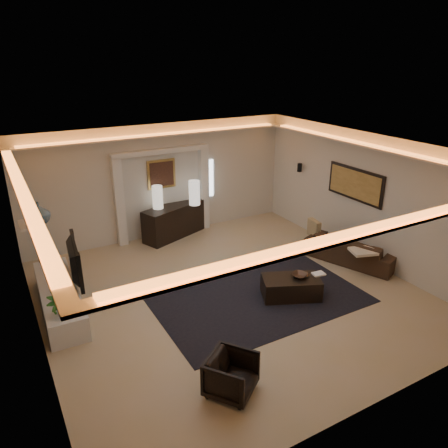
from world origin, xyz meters
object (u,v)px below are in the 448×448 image
sofa (351,249)px  coffee_table (291,287)px  console (174,222)px  armchair (231,375)px

sofa → coffee_table: bearing=83.7°
console → armchair: bearing=-126.4°
console → sofa: bearing=-69.8°
sofa → armchair: (-4.48, -2.23, -0.00)m
coffee_table → console: bearing=125.3°
console → armchair: 5.80m
console → coffee_table: bearing=-99.8°
coffee_table → sofa: bearing=39.0°
sofa → coffee_table: 2.24m
sofa → coffee_table: sofa is taller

